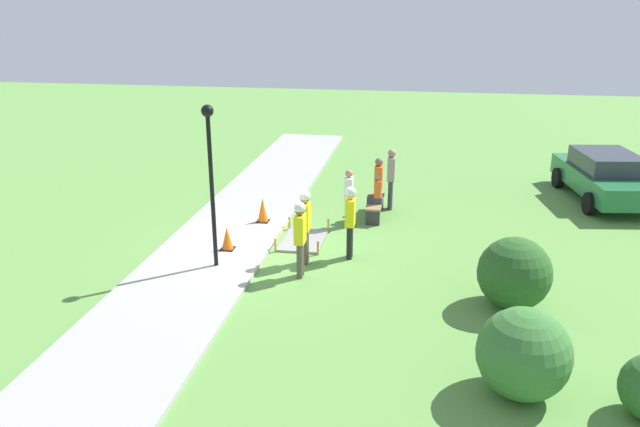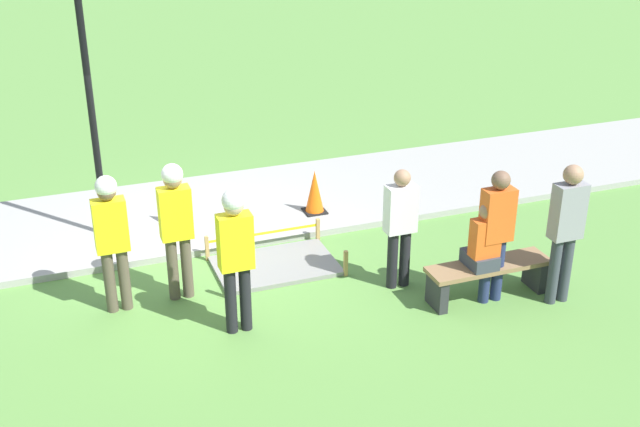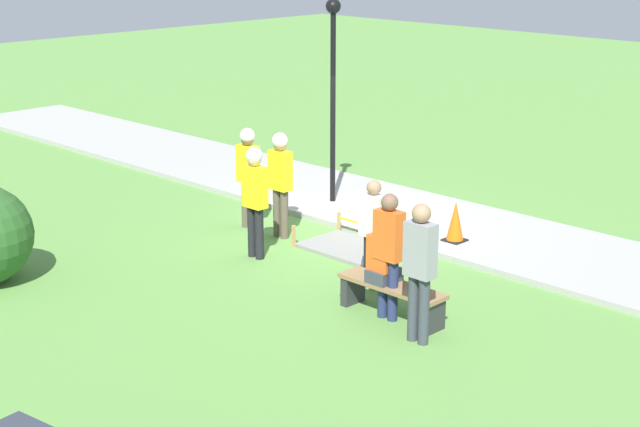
{
  "view_description": "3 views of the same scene",
  "coord_description": "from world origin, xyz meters",
  "px_view_note": "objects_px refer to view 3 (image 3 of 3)",
  "views": [
    {
      "loc": [
        14.19,
        3.7,
        6.1
      ],
      "look_at": [
        -0.39,
        1.24,
        1.0
      ],
      "focal_mm": 35.0,
      "sensor_mm": 36.0,
      "label": 1
    },
    {
      "loc": [
        1.91,
        10.1,
        5.3
      ],
      "look_at": [
        -1.32,
        1.39,
        1.06
      ],
      "focal_mm": 45.0,
      "sensor_mm": 36.0,
      "label": 2
    },
    {
      "loc": [
        -11.38,
        12.03,
        5.25
      ],
      "look_at": [
        -0.71,
        1.24,
        0.72
      ],
      "focal_mm": 55.0,
      "sensor_mm": 36.0,
      "label": 3
    }
  ],
  "objects_px": {
    "park_bench": "(392,294)",
    "worker_trainee": "(248,169)",
    "lamppost_near": "(333,71)",
    "worker_supervisor": "(280,175)",
    "traffic_cone_far_patch": "(373,196)",
    "traffic_cone_near_patch": "(455,221)",
    "worker_assistant": "(255,192)",
    "person_seated_on_bench": "(382,258)",
    "bystander_in_gray_shirt": "(373,228)",
    "bystander_in_orange_shirt": "(389,249)",
    "bystander_in_white_shirt": "(420,264)"
  },
  "relations": [
    {
      "from": "park_bench",
      "to": "bystander_in_orange_shirt",
      "type": "height_order",
      "value": "bystander_in_orange_shirt"
    },
    {
      "from": "worker_trainee",
      "to": "traffic_cone_far_patch",
      "type": "bearing_deg",
      "value": -117.38
    },
    {
      "from": "park_bench",
      "to": "bystander_in_gray_shirt",
      "type": "distance_m",
      "value": 1.3
    },
    {
      "from": "park_bench",
      "to": "bystander_in_orange_shirt",
      "type": "xyz_separation_m",
      "value": [
        0.0,
        0.08,
        0.68
      ]
    },
    {
      "from": "traffic_cone_near_patch",
      "to": "person_seated_on_bench",
      "type": "bearing_deg",
      "value": 109.37
    },
    {
      "from": "park_bench",
      "to": "worker_assistant",
      "type": "bearing_deg",
      "value": -6.35
    },
    {
      "from": "traffic_cone_far_patch",
      "to": "worker_trainee",
      "type": "bearing_deg",
      "value": 62.62
    },
    {
      "from": "lamppost_near",
      "to": "traffic_cone_near_patch",
      "type": "bearing_deg",
      "value": 174.2
    },
    {
      "from": "worker_assistant",
      "to": "worker_trainee",
      "type": "xyz_separation_m",
      "value": [
        1.29,
        -0.99,
        -0.02
      ]
    },
    {
      "from": "worker_assistant",
      "to": "traffic_cone_near_patch",
      "type": "bearing_deg",
      "value": -125.73
    },
    {
      "from": "worker_assistant",
      "to": "lamppost_near",
      "type": "relative_size",
      "value": 0.48
    },
    {
      "from": "worker_trainee",
      "to": "lamppost_near",
      "type": "distance_m",
      "value": 2.56
    },
    {
      "from": "traffic_cone_near_patch",
      "to": "bystander_in_white_shirt",
      "type": "relative_size",
      "value": 0.37
    },
    {
      "from": "traffic_cone_far_patch",
      "to": "lamppost_near",
      "type": "bearing_deg",
      "value": 2.18
    },
    {
      "from": "worker_trainee",
      "to": "bystander_in_gray_shirt",
      "type": "distance_m",
      "value": 3.61
    },
    {
      "from": "worker_trainee",
      "to": "lamppost_near",
      "type": "height_order",
      "value": "lamppost_near"
    },
    {
      "from": "worker_assistant",
      "to": "bystander_in_orange_shirt",
      "type": "distance_m",
      "value": 3.23
    },
    {
      "from": "park_bench",
      "to": "lamppost_near",
      "type": "relative_size",
      "value": 0.43
    },
    {
      "from": "lamppost_near",
      "to": "worker_trainee",
      "type": "bearing_deg",
      "value": 87.73
    },
    {
      "from": "bystander_in_white_shirt",
      "to": "bystander_in_gray_shirt",
      "type": "bearing_deg",
      "value": -31.52
    },
    {
      "from": "person_seated_on_bench",
      "to": "worker_trainee",
      "type": "bearing_deg",
      "value": -17.76
    },
    {
      "from": "worker_trainee",
      "to": "park_bench",
      "type": "bearing_deg",
      "value": 163.36
    },
    {
      "from": "worker_assistant",
      "to": "worker_trainee",
      "type": "distance_m",
      "value": 1.62
    },
    {
      "from": "bystander_in_gray_shirt",
      "to": "bystander_in_white_shirt",
      "type": "distance_m",
      "value": 2.05
    },
    {
      "from": "traffic_cone_near_patch",
      "to": "traffic_cone_far_patch",
      "type": "relative_size",
      "value": 1.17
    },
    {
      "from": "traffic_cone_far_patch",
      "to": "person_seated_on_bench",
      "type": "relative_size",
      "value": 0.66
    },
    {
      "from": "lamppost_near",
      "to": "worker_assistant",
      "type": "bearing_deg",
      "value": 111.61
    },
    {
      "from": "person_seated_on_bench",
      "to": "bystander_in_orange_shirt",
      "type": "distance_m",
      "value": 0.23
    },
    {
      "from": "worker_supervisor",
      "to": "bystander_in_orange_shirt",
      "type": "height_order",
      "value": "worker_supervisor"
    },
    {
      "from": "traffic_cone_near_patch",
      "to": "worker_assistant",
      "type": "bearing_deg",
      "value": 54.27
    },
    {
      "from": "worker_supervisor",
      "to": "bystander_in_orange_shirt",
      "type": "xyz_separation_m",
      "value": [
        -3.7,
        1.46,
        -0.09
      ]
    },
    {
      "from": "bystander_in_orange_shirt",
      "to": "bystander_in_gray_shirt",
      "type": "bearing_deg",
      "value": -38.44
    },
    {
      "from": "traffic_cone_far_patch",
      "to": "worker_trainee",
      "type": "distance_m",
      "value": 2.46
    },
    {
      "from": "park_bench",
      "to": "worker_assistant",
      "type": "distance_m",
      "value": 3.31
    },
    {
      "from": "park_bench",
      "to": "worker_supervisor",
      "type": "distance_m",
      "value": 4.02
    },
    {
      "from": "person_seated_on_bench",
      "to": "traffic_cone_near_patch",
      "type": "bearing_deg",
      "value": -70.63
    },
    {
      "from": "bystander_in_orange_shirt",
      "to": "bystander_in_white_shirt",
      "type": "xyz_separation_m",
      "value": [
        -0.79,
        0.32,
        0.06
      ]
    },
    {
      "from": "park_bench",
      "to": "worker_trainee",
      "type": "distance_m",
      "value": 4.75
    },
    {
      "from": "park_bench",
      "to": "traffic_cone_near_patch",
      "type": "bearing_deg",
      "value": -68.0
    },
    {
      "from": "bystander_in_orange_shirt",
      "to": "bystander_in_gray_shirt",
      "type": "relative_size",
      "value": 1.08
    },
    {
      "from": "person_seated_on_bench",
      "to": "bystander_in_gray_shirt",
      "type": "bearing_deg",
      "value": -41.9
    },
    {
      "from": "traffic_cone_near_patch",
      "to": "worker_assistant",
      "type": "distance_m",
      "value": 3.42
    },
    {
      "from": "worker_supervisor",
      "to": "worker_trainee",
      "type": "height_order",
      "value": "worker_supervisor"
    },
    {
      "from": "worker_trainee",
      "to": "bystander_in_white_shirt",
      "type": "bearing_deg",
      "value": 161.79
    },
    {
      "from": "traffic_cone_far_patch",
      "to": "worker_supervisor",
      "type": "xyz_separation_m",
      "value": [
        0.29,
        2.06,
        0.72
      ]
    },
    {
      "from": "traffic_cone_far_patch",
      "to": "bystander_in_orange_shirt",
      "type": "relative_size",
      "value": 0.33
    },
    {
      "from": "park_bench",
      "to": "worker_trainee",
      "type": "bearing_deg",
      "value": -16.64
    },
    {
      "from": "traffic_cone_near_patch",
      "to": "worker_assistant",
      "type": "relative_size",
      "value": 0.37
    },
    {
      "from": "worker_assistant",
      "to": "lamppost_near",
      "type": "height_order",
      "value": "lamppost_near"
    },
    {
      "from": "lamppost_near",
      "to": "person_seated_on_bench",
      "type": "bearing_deg",
      "value": 141.02
    }
  ]
}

